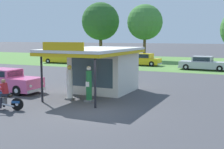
{
  "coord_description": "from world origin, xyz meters",
  "views": [
    {
      "loc": [
        6.98,
        -12.85,
        3.69
      ],
      "look_at": [
        -0.6,
        3.64,
        1.4
      ],
      "focal_mm": 48.3,
      "sensor_mm": 36.0,
      "label": 1
    }
  ],
  "objects_px": {
    "parked_car_back_row_far_right": "(95,60)",
    "bystander_leaning_by_kiosk": "(90,71)",
    "featured_classic_sedan": "(6,81)",
    "motorcycle_with_rider": "(3,97)",
    "parked_car_back_row_centre": "(63,58)",
    "gas_pump_nearside": "(70,84)",
    "parked_car_back_row_right": "(143,60)",
    "parked_car_back_row_far_left": "(204,64)",
    "gas_pump_offside": "(89,85)"
  },
  "relations": [
    {
      "from": "bystander_leaning_by_kiosk",
      "to": "parked_car_back_row_far_left",
      "type": "bearing_deg",
      "value": 59.63
    },
    {
      "from": "motorcycle_with_rider",
      "to": "parked_car_back_row_far_left",
      "type": "bearing_deg",
      "value": 74.1
    },
    {
      "from": "parked_car_back_row_far_right",
      "to": "motorcycle_with_rider",
      "type": "bearing_deg",
      "value": -73.41
    },
    {
      "from": "gas_pump_offside",
      "to": "parked_car_back_row_far_right",
      "type": "distance_m",
      "value": 21.48
    },
    {
      "from": "gas_pump_offside",
      "to": "parked_car_back_row_right",
      "type": "distance_m",
      "value": 22.37
    },
    {
      "from": "gas_pump_offside",
      "to": "gas_pump_nearside",
      "type": "bearing_deg",
      "value": 180.0
    },
    {
      "from": "featured_classic_sedan",
      "to": "parked_car_back_row_right",
      "type": "bearing_deg",
      "value": 83.72
    },
    {
      "from": "gas_pump_nearside",
      "to": "featured_classic_sedan",
      "type": "height_order",
      "value": "gas_pump_nearside"
    },
    {
      "from": "gas_pump_nearside",
      "to": "parked_car_back_row_centre",
      "type": "distance_m",
      "value": 25.06
    },
    {
      "from": "gas_pump_nearside",
      "to": "bystander_leaning_by_kiosk",
      "type": "bearing_deg",
      "value": 109.52
    },
    {
      "from": "gas_pump_nearside",
      "to": "featured_classic_sedan",
      "type": "distance_m",
      "value": 5.37
    },
    {
      "from": "featured_classic_sedan",
      "to": "motorcycle_with_rider",
      "type": "bearing_deg",
      "value": -47.26
    },
    {
      "from": "motorcycle_with_rider",
      "to": "parked_car_back_row_far_right",
      "type": "relative_size",
      "value": 0.44
    },
    {
      "from": "featured_classic_sedan",
      "to": "parked_car_back_row_far_left",
      "type": "height_order",
      "value": "featured_classic_sedan"
    },
    {
      "from": "parked_car_back_row_far_left",
      "to": "bystander_leaning_by_kiosk",
      "type": "relative_size",
      "value": 3.35
    },
    {
      "from": "parked_car_back_row_far_right",
      "to": "parked_car_back_row_far_left",
      "type": "relative_size",
      "value": 0.93
    },
    {
      "from": "motorcycle_with_rider",
      "to": "gas_pump_offside",
      "type": "bearing_deg",
      "value": 49.75
    },
    {
      "from": "parked_car_back_row_far_right",
      "to": "parked_car_back_row_centre",
      "type": "relative_size",
      "value": 0.92
    },
    {
      "from": "gas_pump_offside",
      "to": "bystander_leaning_by_kiosk",
      "type": "relative_size",
      "value": 1.24
    },
    {
      "from": "featured_classic_sedan",
      "to": "gas_pump_nearside",
      "type": "bearing_deg",
      "value": -4.52
    },
    {
      "from": "gas_pump_nearside",
      "to": "gas_pump_offside",
      "type": "xyz_separation_m",
      "value": [
        1.29,
        -0.0,
        -0.0
      ]
    },
    {
      "from": "gas_pump_nearside",
      "to": "parked_car_back_row_right",
      "type": "bearing_deg",
      "value": 97.74
    },
    {
      "from": "parked_car_back_row_far_left",
      "to": "parked_car_back_row_centre",
      "type": "relative_size",
      "value": 0.99
    },
    {
      "from": "gas_pump_nearside",
      "to": "parked_car_back_row_centre",
      "type": "relative_size",
      "value": 0.37
    },
    {
      "from": "gas_pump_nearside",
      "to": "motorcycle_with_rider",
      "type": "bearing_deg",
      "value": -115.68
    },
    {
      "from": "gas_pump_offside",
      "to": "parked_car_back_row_far_left",
      "type": "height_order",
      "value": "gas_pump_offside"
    },
    {
      "from": "parked_car_back_row_far_right",
      "to": "bystander_leaning_by_kiosk",
      "type": "height_order",
      "value": "bystander_leaning_by_kiosk"
    },
    {
      "from": "featured_classic_sedan",
      "to": "bystander_leaning_by_kiosk",
      "type": "distance_m",
      "value": 7.21
    },
    {
      "from": "motorcycle_with_rider",
      "to": "parked_car_back_row_centre",
      "type": "distance_m",
      "value": 27.2
    },
    {
      "from": "parked_car_back_row_right",
      "to": "parked_car_back_row_far_left",
      "type": "relative_size",
      "value": 0.89
    },
    {
      "from": "parked_car_back_row_right",
      "to": "parked_car_back_row_far_left",
      "type": "distance_m",
      "value": 8.22
    },
    {
      "from": "gas_pump_offside",
      "to": "featured_classic_sedan",
      "type": "height_order",
      "value": "gas_pump_offside"
    },
    {
      "from": "motorcycle_with_rider",
      "to": "parked_car_back_row_right",
      "type": "distance_m",
      "value": 25.52
    },
    {
      "from": "parked_car_back_row_far_right",
      "to": "gas_pump_nearside",
      "type": "bearing_deg",
      "value": -66.17
    },
    {
      "from": "gas_pump_nearside",
      "to": "gas_pump_offside",
      "type": "height_order",
      "value": "gas_pump_nearside"
    },
    {
      "from": "parked_car_back_row_right",
      "to": "parked_car_back_row_centre",
      "type": "distance_m",
      "value": 11.44
    },
    {
      "from": "motorcycle_with_rider",
      "to": "parked_car_back_row_far_right",
      "type": "bearing_deg",
      "value": 106.59
    },
    {
      "from": "parked_car_back_row_right",
      "to": "bystander_leaning_by_kiosk",
      "type": "xyz_separation_m",
      "value": [
        0.49,
        -14.91,
        0.18
      ]
    },
    {
      "from": "featured_classic_sedan",
      "to": "parked_car_back_row_right",
      "type": "height_order",
      "value": "parked_car_back_row_right"
    },
    {
      "from": "featured_classic_sedan",
      "to": "parked_car_back_row_right",
      "type": "relative_size",
      "value": 1.11
    },
    {
      "from": "motorcycle_with_rider",
      "to": "parked_car_back_row_centre",
      "type": "height_order",
      "value": "motorcycle_with_rider"
    },
    {
      "from": "motorcycle_with_rider",
      "to": "gas_pump_nearside",
      "type": "bearing_deg",
      "value": 64.32
    },
    {
      "from": "motorcycle_with_rider",
      "to": "parked_car_back_row_centre",
      "type": "xyz_separation_m",
      "value": [
        -12.64,
        24.09,
        0.05
      ]
    },
    {
      "from": "parked_car_back_row_far_right",
      "to": "parked_car_back_row_right",
      "type": "bearing_deg",
      "value": 27.18
    },
    {
      "from": "gas_pump_offside",
      "to": "parked_car_back_row_far_right",
      "type": "xyz_separation_m",
      "value": [
        -9.75,
        19.14,
        -0.23
      ]
    },
    {
      "from": "gas_pump_offside",
      "to": "parked_car_back_row_far_right",
      "type": "relative_size",
      "value": 0.4
    },
    {
      "from": "featured_classic_sedan",
      "to": "bystander_leaning_by_kiosk",
      "type": "xyz_separation_m",
      "value": [
        2.86,
        6.62,
        0.18
      ]
    },
    {
      "from": "parked_car_back_row_centre",
      "to": "bystander_leaning_by_kiosk",
      "type": "relative_size",
      "value": 3.37
    },
    {
      "from": "parked_car_back_row_far_left",
      "to": "bystander_leaning_by_kiosk",
      "type": "height_order",
      "value": "bystander_leaning_by_kiosk"
    },
    {
      "from": "gas_pump_offside",
      "to": "featured_classic_sedan",
      "type": "bearing_deg",
      "value": 176.36
    }
  ]
}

